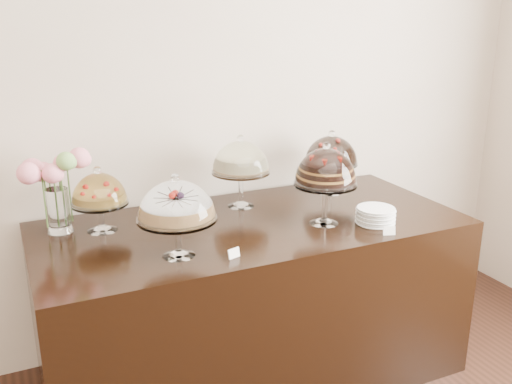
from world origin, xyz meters
name	(u,v)px	position (x,y,z in m)	size (l,w,h in m)	color
wall_back	(153,97)	(0.00, 3.00, 1.50)	(5.00, 0.04, 3.00)	#C1B19C
display_counter	(252,300)	(0.34, 2.45, 0.45)	(2.20, 1.00, 0.90)	black
cake_stand_sugar_sponge	(177,204)	(-0.13, 2.20, 1.14)	(0.35, 0.35, 0.38)	white
cake_stand_choco_layer	(326,170)	(0.68, 2.29, 1.19)	(0.32, 0.32, 0.43)	white
cake_stand_cheesecake	(241,160)	(0.40, 2.72, 1.17)	(0.33, 0.33, 0.41)	white
cake_stand_dark_choco	(331,153)	(0.98, 2.72, 1.15)	(0.32, 0.32, 0.38)	white
cake_stand_fruit_tart	(99,192)	(-0.38, 2.66, 1.10)	(0.28, 0.28, 0.33)	white
flower_vase	(53,180)	(-0.59, 2.74, 1.17)	(0.35, 0.30, 0.42)	white
plate_stack	(375,216)	(0.92, 2.17, 0.94)	(0.20, 0.20, 0.08)	white
price_card_left	(234,253)	(0.09, 2.08, 0.92)	(0.06, 0.01, 0.04)	white
price_card_right	(389,231)	(0.88, 2.01, 0.92)	(0.06, 0.01, 0.04)	white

